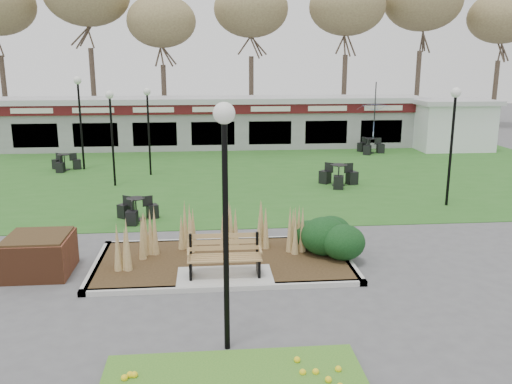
{
  "coord_description": "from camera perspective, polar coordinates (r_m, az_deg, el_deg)",
  "views": [
    {
      "loc": [
        -0.35,
        -11.59,
        4.98
      ],
      "look_at": [
        0.9,
        2.0,
        1.65
      ],
      "focal_mm": 38.0,
      "sensor_mm": 36.0,
      "label": 1
    }
  ],
  "objects": [
    {
      "name": "ground",
      "position": [
        12.62,
        -3.27,
        -9.53
      ],
      "size": [
        100.0,
        100.0,
        0.0
      ],
      "primitive_type": "plane",
      "color": "#515154",
      "rests_on": "ground"
    },
    {
      "name": "lawn",
      "position": [
        24.11,
        -4.28,
        1.8
      ],
      "size": [
        34.0,
        16.0,
        0.02
      ],
      "primitive_type": "cube",
      "color": "#285F1E",
      "rests_on": "ground"
    },
    {
      "name": "planting_bed",
      "position": [
        13.84,
        1.82,
        -5.76
      ],
      "size": [
        6.75,
        3.4,
        1.27
      ],
      "color": "#302313",
      "rests_on": "ground"
    },
    {
      "name": "park_bench",
      "position": [
        12.64,
        -3.35,
        -6.64
      ],
      "size": [
        1.7,
        0.66,
        0.93
      ],
      "color": "olive",
      "rests_on": "ground"
    },
    {
      "name": "brick_planter",
      "position": [
        13.98,
        -21.9,
        -6.11
      ],
      "size": [
        1.5,
        1.5,
        0.95
      ],
      "color": "brown",
      "rests_on": "ground"
    },
    {
      "name": "food_pavilion",
      "position": [
        31.75,
        -4.6,
        7.35
      ],
      "size": [
        24.6,
        3.4,
        2.9
      ],
      "color": "gray",
      "rests_on": "ground"
    },
    {
      "name": "service_hut",
      "position": [
        32.86,
        19.88,
        6.76
      ],
      "size": [
        4.4,
        3.4,
        2.83
      ],
      "color": "white",
      "rests_on": "ground"
    },
    {
      "name": "tree_backdrop",
      "position": [
        39.74,
        -4.96,
        18.56
      ],
      "size": [
        47.24,
        5.24,
        10.36
      ],
      "color": "#47382B",
      "rests_on": "ground"
    },
    {
      "name": "lamp_post_near_left",
      "position": [
        8.89,
        -3.29,
        1.88
      ],
      "size": [
        0.36,
        0.36,
        4.34
      ],
      "color": "black",
      "rests_on": "ground"
    },
    {
      "name": "lamp_post_mid_left",
      "position": [
        24.1,
        -11.31,
        8.24
      ],
      "size": [
        0.32,
        0.32,
        3.82
      ],
      "color": "black",
      "rests_on": "ground"
    },
    {
      "name": "lamp_post_mid_right",
      "position": [
        22.28,
        -15.03,
        7.61
      ],
      "size": [
        0.32,
        0.32,
        3.82
      ],
      "color": "black",
      "rests_on": "ground"
    },
    {
      "name": "lamp_post_far_right",
      "position": [
        19.64,
        20.08,
        7.06
      ],
      "size": [
        0.34,
        0.34,
        4.09
      ],
      "color": "black",
      "rests_on": "ground"
    },
    {
      "name": "lamp_post_far_left",
      "position": [
        26.13,
        -18.12,
        8.96
      ],
      "size": [
        0.35,
        0.35,
        4.27
      ],
      "color": "black",
      "rests_on": "ground"
    },
    {
      "name": "bistro_set_a",
      "position": [
        17.61,
        -12.49,
        -2.15
      ],
      "size": [
        1.36,
        1.26,
        0.73
      ],
      "color": "black",
      "rests_on": "ground"
    },
    {
      "name": "bistro_set_b",
      "position": [
        26.55,
        -19.48,
        2.71
      ],
      "size": [
        1.39,
        1.28,
        0.74
      ],
      "color": "black",
      "rests_on": "ground"
    },
    {
      "name": "bistro_set_c",
      "position": [
        22.19,
        8.67,
        1.42
      ],
      "size": [
        1.58,
        1.56,
        0.86
      ],
      "color": "black",
      "rests_on": "ground"
    },
    {
      "name": "bistro_set_d",
      "position": [
        30.3,
        11.89,
        4.54
      ],
      "size": [
        1.33,
        1.54,
        0.82
      ],
      "color": "black",
      "rests_on": "ground"
    },
    {
      "name": "patio_umbrella",
      "position": [
        31.2,
        12.34,
        7.42
      ],
      "size": [
        2.29,
        2.33,
        2.71
      ],
      "color": "black",
      "rests_on": "ground"
    },
    {
      "name": "car_black",
      "position": [
        34.25,
        -21.59,
        5.61
      ],
      "size": [
        4.33,
        1.59,
        1.42
      ],
      "primitive_type": "imported",
      "rotation": [
        0.0,
        0.0,
        1.55
      ],
      "color": "black",
      "rests_on": "ground"
    }
  ]
}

